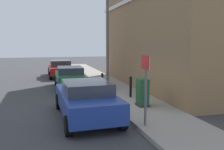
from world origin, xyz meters
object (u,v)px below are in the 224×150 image
bollard_far_kerb (102,82)px  car_green (70,77)px  car_red (60,68)px  bollard_near_cabinet (131,86)px  car_blue (86,99)px  lamppost (108,35)px  utility_cabinet (142,94)px  street_sign (146,79)px

bollard_far_kerb → car_green: bearing=121.9°
car_red → car_green: bearing=-178.1°
car_red → bollard_near_cabinet: size_ratio=4.18×
car_blue → car_red: (-0.06, 11.98, -0.02)m
car_red → bollard_far_kerb: (1.66, -7.97, -0.02)m
lamppost → bollard_near_cabinet: bearing=-85.5°
bollard_near_cabinet → car_blue: bearing=-138.5°
utility_cabinet → bollard_near_cabinet: 1.72m
bollard_near_cabinet → bollard_far_kerb: bearing=121.1°
utility_cabinet → bollard_far_kerb: size_ratio=1.11×
car_blue → car_green: (0.12, 6.38, -0.03)m
lamppost → car_green: bearing=162.8°
utility_cabinet → car_blue: bearing=-166.5°
car_red → utility_cabinet: 11.66m
car_red → bollard_near_cabinet: bearing=-164.5°
car_red → lamppost: 7.21m
car_green → car_red: bearing=3.2°
car_blue → lamppost: 6.67m
bollard_far_kerb → utility_cabinet: bearing=-74.9°
car_green → street_sign: 8.32m
car_green → street_sign: size_ratio=1.72×
utility_cabinet → bollard_far_kerb: utility_cabinet is taller
utility_cabinet → lamppost: 5.73m
utility_cabinet → street_sign: street_sign is taller
car_red → utility_cabinet: car_red is taller
car_green → bollard_far_kerb: bearing=-146.8°
car_green → bollard_near_cabinet: car_green is taller
car_green → lamppost: lamppost is taller
car_green → bollard_far_kerb: car_green is taller
car_blue → bollard_near_cabinet: (2.62, 2.32, -0.04)m
utility_cabinet → car_red: bearing=102.8°
car_red → bollard_near_cabinet: 10.03m
lamppost → car_blue: bearing=-112.4°
lamppost → utility_cabinet: bearing=-88.1°
car_blue → bollard_near_cabinet: size_ratio=4.24×
lamppost → street_sign: bearing=-95.7°
utility_cabinet → lamppost: (-0.17, 5.09, 2.62)m
car_blue → bollard_far_kerb: bearing=-23.0°
bollard_near_cabinet → lamppost: 4.27m
bollard_near_cabinet → car_red: bearing=105.5°
street_sign → car_green: bearing=100.4°
bollard_far_kerb → lamppost: 3.19m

